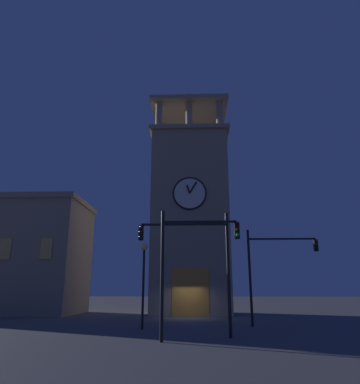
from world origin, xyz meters
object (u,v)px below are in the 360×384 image
object	(u,v)px
traffic_signal_near	(198,252)
traffic_signal_far	(272,261)
clocktower	(190,216)
street_lamp	(144,268)
traffic_signal_mid	(188,253)

from	to	relation	value
traffic_signal_near	traffic_signal_far	bearing A→B (deg)	-131.96
clocktower	street_lamp	bearing A→B (deg)	78.72
traffic_signal_mid	clocktower	bearing A→B (deg)	-89.89
traffic_signal_mid	street_lamp	distance (m)	5.75
traffic_signal_mid	street_lamp	size ratio (longest dim) A/B	1.17
clocktower	traffic_signal_mid	size ratio (longest dim) A/B	4.02
traffic_signal_far	clocktower	bearing A→B (deg)	-65.46
traffic_signal_near	traffic_signal_far	distance (m)	7.12
traffic_signal_mid	street_lamp	world-z (taller)	traffic_signal_mid
traffic_signal_near	traffic_signal_far	xyz separation A→B (m)	(-4.76, -5.29, -0.01)
traffic_signal_far	street_lamp	distance (m)	8.15
traffic_signal_mid	street_lamp	bearing A→B (deg)	-62.03
clocktower	traffic_signal_far	xyz separation A→B (m)	(-5.29, 11.60, -5.34)
traffic_signal_near	traffic_signal_far	world-z (taller)	traffic_signal_far
traffic_signal_near	traffic_signal_far	size ratio (longest dim) A/B	1.00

